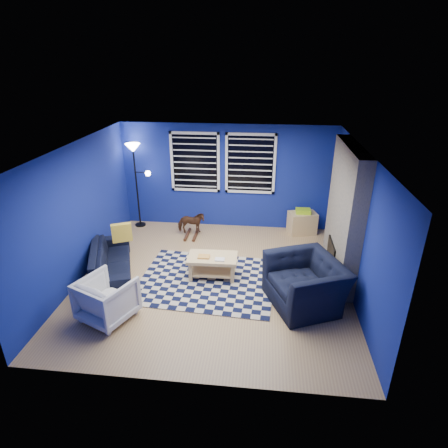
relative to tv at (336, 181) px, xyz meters
name	(u,v)px	position (x,y,z in m)	size (l,w,h in m)	color
floor	(213,279)	(-2.45, -2.00, -1.40)	(5.00, 5.00, 0.00)	tan
ceiling	(211,149)	(-2.45, -2.00, 1.10)	(5.00, 5.00, 0.00)	white
wall_back	(227,177)	(-2.45, 0.50, -0.15)	(5.00, 5.00, 0.00)	navy
wall_left	(78,213)	(-4.95, -2.00, -0.15)	(5.00, 5.00, 0.00)	navy
wall_right	(358,225)	(0.05, -2.00, -0.15)	(5.00, 5.00, 0.00)	navy
fireplace	(343,216)	(-0.09, -1.50, -0.20)	(0.65, 2.00, 2.50)	gray
window_left	(195,162)	(-3.20, 0.46, 0.20)	(1.17, 0.06, 1.42)	black
window_right	(250,164)	(-1.90, 0.46, 0.20)	(1.17, 0.06, 1.42)	black
tv	(336,181)	(0.00, 0.00, 0.00)	(0.07, 1.00, 0.58)	black
rug	(207,280)	(-2.55, -2.07, -1.39)	(2.50, 2.00, 0.02)	black
sofa	(111,261)	(-4.44, -1.99, -1.13)	(0.72, 1.84, 0.54)	black
armchair_big	(305,283)	(-0.80, -2.58, -1.00)	(1.09, 1.24, 0.81)	black
armchair_bent	(107,299)	(-3.97, -3.32, -1.04)	(0.77, 0.79, 0.72)	gray
rocking_horse	(191,223)	(-3.21, -0.21, -1.06)	(0.63, 0.29, 0.53)	#442515
coffee_table	(212,262)	(-2.47, -1.92, -1.08)	(0.94, 0.56, 0.46)	#D9B07A
cabinet	(302,222)	(-0.62, 0.25, -1.13)	(0.71, 0.57, 0.61)	#D9B07A
floor_lamp	(135,160)	(-4.57, 0.25, 0.28)	(0.56, 0.34, 2.05)	black
throw_pillow	(122,233)	(-4.29, -1.66, -0.68)	(0.39, 0.12, 0.37)	gold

